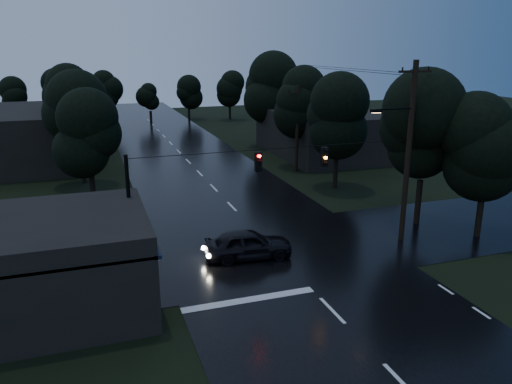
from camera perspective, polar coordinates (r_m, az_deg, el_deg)
ground at (r=18.16m, az=16.43°, el=-20.32°), size 160.00×160.00×0.00m
main_road at (r=43.89m, az=-6.45°, el=2.11°), size 12.00×120.00×0.02m
cross_street at (r=27.43m, az=1.94°, el=-6.57°), size 60.00×9.00×0.02m
building_far_right at (r=51.80m, az=7.84°, el=6.71°), size 10.00×14.00×4.40m
building_far_left at (r=52.47m, az=-24.22°, el=5.89°), size 10.00×16.00×5.00m
utility_pole_main at (r=28.48m, az=16.90°, el=4.67°), size 3.50×0.30×10.00m
utility_pole_far at (r=43.77m, az=4.73°, el=7.30°), size 2.00×0.30×7.50m
anchor_pole_left at (r=23.90m, az=-14.18°, el=-2.87°), size 0.18×0.18×6.00m
span_signals at (r=25.14m, az=4.06°, el=3.84°), size 15.00×0.37×1.12m
tree_corner_near at (r=31.47m, az=18.77°, el=6.91°), size 4.48×4.48×9.44m
tree_corner_far at (r=30.66m, az=25.01°, el=4.60°), size 3.92×3.92×8.26m
tree_left_a at (r=34.03m, az=-18.69°, el=6.28°), size 3.92×3.92×8.26m
tree_left_b at (r=41.91m, az=-19.74°, el=8.42°), size 4.20×4.20×8.85m
tree_left_c at (r=51.82m, az=-20.44°, el=10.10°), size 4.48×4.48×9.44m
tree_right_a at (r=38.48m, az=9.36°, el=8.54°), size 4.20×4.20×8.85m
tree_right_b at (r=45.84m, az=5.29°, el=10.36°), size 4.48×4.48×9.44m
tree_right_c at (r=55.25m, az=1.57°, el=11.79°), size 4.76×4.76×10.03m
car at (r=26.06m, az=-0.88°, el=-5.97°), size 4.71×2.30×1.55m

